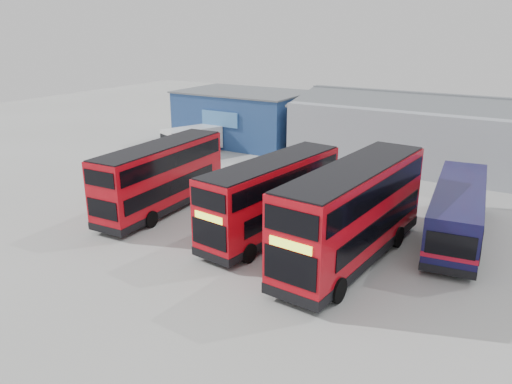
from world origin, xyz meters
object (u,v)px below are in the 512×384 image
Objects in this scene: double_decker_right at (353,215)px; panel_van at (192,139)px; maintenance_shed at (484,137)px; single_decker_blue at (457,213)px; double_decker_left at (161,178)px; office_block at (243,117)px; double_decker_centre at (272,198)px.

panel_van is at bearing 151.49° from double_decker_right.
maintenance_shed is 2.57× the size of double_decker_right.
single_decker_blue is at bearing 59.29° from double_decker_right.
double_decker_left reaches higher than single_decker_blue.
double_decker_left is at bearing 10.03° from single_decker_blue.
office_block is 6.60m from panel_van.
double_decker_right is 1.05× the size of single_decker_blue.
office_block reaches higher than double_decker_right.
office_block is 1.04× the size of double_decker_right.
panel_van is at bearing -160.73° from maintenance_shed.
office_block is at bearing -38.30° from single_decker_blue.
maintenance_shed is at bearing -93.32° from single_decker_blue.
double_decker_centre is (7.88, 0.23, 0.01)m from double_decker_left.
maintenance_shed is (22.00, 2.01, 0.02)m from office_block.
double_decker_left is at bearing -177.77° from double_decker_right.
maintenance_shed is at bearing -129.51° from double_decker_left.
office_block is at bearing 133.23° from double_decker_centre.
double_decker_centre reaches higher than double_decker_left.
double_decker_centre is (13.96, -18.96, -0.42)m from office_block.
double_decker_right is at bearing -1.93° from double_decker_centre.
double_decker_left is 0.92× the size of single_decker_blue.
maintenance_shed reaches higher than single_decker_blue.
double_decker_left reaches higher than panel_van.
panel_van is at bearing -104.78° from office_block.
double_decker_right is 6.98m from single_decker_blue.
single_decker_blue is (22.97, -14.10, -1.09)m from office_block.
double_decker_left is (-15.92, -21.20, -0.45)m from maintenance_shed.
double_decker_centre is 1.81× the size of panel_van.
single_decker_blue is at bearing -165.82° from double_decker_left.
maintenance_shed is 25.09m from panel_van.
office_block is 23.55m from double_decker_centre.
maintenance_shed is 26.51m from double_decker_left.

